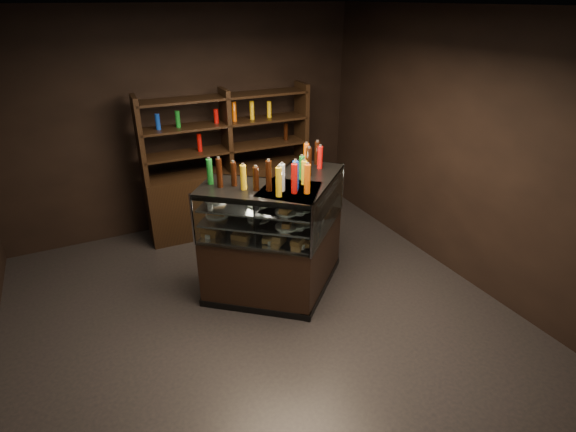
% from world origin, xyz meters
% --- Properties ---
extents(ground, '(5.00, 5.00, 0.00)m').
position_xyz_m(ground, '(0.00, 0.00, 0.00)').
color(ground, black).
rests_on(ground, ground).
extents(room_shell, '(5.02, 5.02, 3.01)m').
position_xyz_m(room_shell, '(0.00, 0.00, 1.94)').
color(room_shell, black).
rests_on(room_shell, ground).
extents(display_case, '(1.85, 1.30, 1.35)m').
position_xyz_m(display_case, '(0.41, 0.28, 0.45)').
color(display_case, black).
rests_on(display_case, ground).
extents(food_display, '(1.51, 0.90, 0.42)m').
position_xyz_m(food_display, '(0.41, 0.27, 1.03)').
color(food_display, '#BD7E43').
rests_on(food_display, display_case).
extents(bottles_top, '(1.33, 0.75, 0.30)m').
position_xyz_m(bottles_top, '(0.41, 0.28, 1.48)').
color(bottles_top, '#B20C0A').
rests_on(bottles_top, display_case).
extents(potted_conifer, '(0.36, 0.36, 0.77)m').
position_xyz_m(potted_conifer, '(0.90, 1.03, 0.44)').
color(potted_conifer, black).
rests_on(potted_conifer, ground).
extents(back_shelving, '(2.31, 0.49, 2.00)m').
position_xyz_m(back_shelving, '(0.44, 2.05, 0.61)').
color(back_shelving, black).
rests_on(back_shelving, ground).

